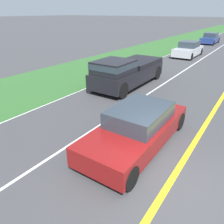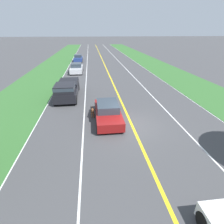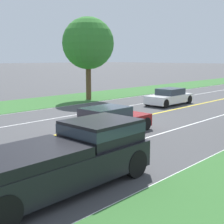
# 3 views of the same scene
# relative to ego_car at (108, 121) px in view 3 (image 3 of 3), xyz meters

# --- Properties ---
(ground_plane) EXTENTS (400.00, 400.00, 0.00)m
(ground_plane) POSITION_rel_ego_car_xyz_m (-1.64, 1.19, -0.63)
(ground_plane) COLOR #424244
(centre_divider_line) EXTENTS (0.18, 160.00, 0.01)m
(centre_divider_line) POSITION_rel_ego_car_xyz_m (-1.64, 1.19, -0.62)
(centre_divider_line) COLOR yellow
(centre_divider_line) RESTS_ON ground
(lane_edge_line_right) EXTENTS (0.14, 160.00, 0.01)m
(lane_edge_line_right) POSITION_rel_ego_car_xyz_m (5.36, 1.19, -0.62)
(lane_edge_line_right) COLOR white
(lane_edge_line_right) RESTS_ON ground
(lane_edge_line_left) EXTENTS (0.14, 160.00, 0.01)m
(lane_edge_line_left) POSITION_rel_ego_car_xyz_m (-8.64, 1.19, -0.62)
(lane_edge_line_left) COLOR white
(lane_edge_line_left) RESTS_ON ground
(lane_dash_same_dir) EXTENTS (0.10, 160.00, 0.01)m
(lane_dash_same_dir) POSITION_rel_ego_car_xyz_m (1.86, 1.19, -0.62)
(lane_dash_same_dir) COLOR white
(lane_dash_same_dir) RESTS_ON ground
(lane_dash_oncoming) EXTENTS (0.10, 160.00, 0.01)m
(lane_dash_oncoming) POSITION_rel_ego_car_xyz_m (-5.14, 1.19, -0.62)
(lane_dash_oncoming) COLOR white
(lane_dash_oncoming) RESTS_ON ground
(grass_verge_left) EXTENTS (6.00, 160.00, 0.03)m
(grass_verge_left) POSITION_rel_ego_car_xyz_m (-11.64, 1.19, -0.61)
(grass_verge_left) COLOR #33662D
(grass_verge_left) RESTS_ON ground
(ego_car) EXTENTS (1.89, 4.66, 1.33)m
(ego_car) POSITION_rel_ego_car_xyz_m (0.00, 0.00, 0.00)
(ego_car) COLOR maroon
(ego_car) RESTS_ON ground
(dog) EXTENTS (0.28, 1.24, 0.86)m
(dog) POSITION_rel_ego_car_xyz_m (1.16, -0.55, -0.09)
(dog) COLOR brown
(dog) RESTS_ON ground
(pickup_truck) EXTENTS (2.09, 5.59, 1.77)m
(pickup_truck) POSITION_rel_ego_car_xyz_m (3.62, -5.33, 0.29)
(pickup_truck) COLOR black
(pickup_truck) RESTS_ON ground
(oncoming_car) EXTENTS (1.84, 4.26, 1.29)m
(oncoming_car) POSITION_rel_ego_car_xyz_m (-3.28, 10.34, -0.02)
(oncoming_car) COLOR white
(oncoming_car) RESTS_ON ground
(roadside_tree_left_near) EXTENTS (4.49, 4.49, 7.17)m
(roadside_tree_left_near) POSITION_rel_ego_car_xyz_m (-10.13, 7.94, 4.27)
(roadside_tree_left_near) COLOR brown
(roadside_tree_left_near) RESTS_ON ground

